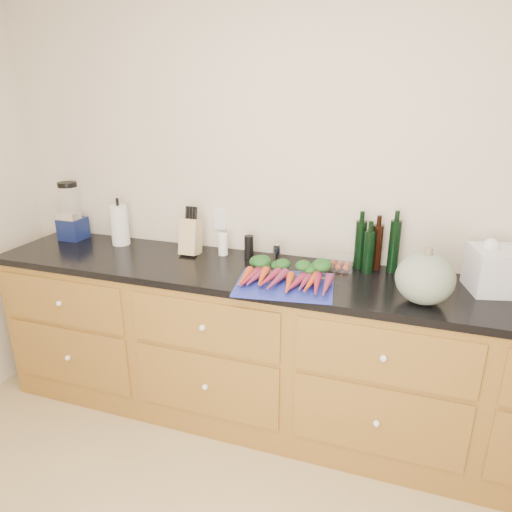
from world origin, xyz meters
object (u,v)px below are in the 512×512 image
(squash, at_px, (425,278))
(paper_towel, at_px, (120,225))
(cutting_board, at_px, (285,285))
(carrots, at_px, (287,276))
(blender_appliance, at_px, (71,214))
(knife_block, at_px, (191,237))
(tomato_box, at_px, (339,263))

(squash, distance_m, paper_towel, 1.85)
(cutting_board, bearing_deg, squash, 1.82)
(carrots, distance_m, blender_appliance, 1.57)
(knife_block, bearing_deg, paper_towel, 177.74)
(paper_towel, relative_size, tomato_box, 1.66)
(paper_towel, relative_size, knife_block, 1.19)
(knife_block, height_order, tomato_box, knife_block)
(carrots, distance_m, tomato_box, 0.36)
(squash, bearing_deg, knife_block, 168.01)
(paper_towel, xyz_separation_m, tomato_box, (1.39, 0.01, -0.09))
(carrots, xyz_separation_m, paper_towel, (-1.17, 0.28, 0.09))
(paper_towel, height_order, tomato_box, paper_towel)
(cutting_board, height_order, squash, squash)
(carrots, relative_size, knife_block, 2.16)
(cutting_board, bearing_deg, blender_appliance, 168.32)
(paper_towel, bearing_deg, tomato_box, 0.41)
(cutting_board, height_order, knife_block, knife_block)
(cutting_board, distance_m, squash, 0.66)
(squash, height_order, knife_block, squash)
(tomato_box, bearing_deg, knife_block, -178.06)
(paper_towel, distance_m, knife_block, 0.51)
(squash, relative_size, blender_appliance, 0.70)
(squash, height_order, blender_appliance, blender_appliance)
(paper_towel, bearing_deg, squash, -9.33)
(cutting_board, xyz_separation_m, squash, (0.65, 0.02, 0.11))
(cutting_board, xyz_separation_m, tomato_box, (0.22, 0.33, 0.03))
(knife_block, bearing_deg, blender_appliance, 178.82)
(carrots, height_order, blender_appliance, blender_appliance)
(squash, xyz_separation_m, paper_towel, (-1.82, 0.30, 0.01))
(cutting_board, height_order, carrots, carrots)
(carrots, xyz_separation_m, blender_appliance, (-1.54, 0.27, 0.13))
(cutting_board, distance_m, blender_appliance, 1.58)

